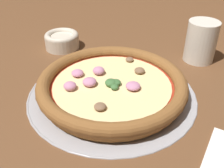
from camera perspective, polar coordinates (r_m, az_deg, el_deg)
name	(u,v)px	position (r m, az deg, el deg)	size (l,w,h in m)	color
ground_plane	(112,94)	(0.60, 0.00, -2.18)	(3.00, 3.00, 0.00)	brown
pizza_tray	(112,93)	(0.59, 0.00, -1.98)	(0.38, 0.38, 0.01)	#9E9EA3
pizza	(112,85)	(0.58, -0.04, -0.14)	(0.33, 0.33, 0.04)	#A86B33
bowl_near	(62,40)	(0.81, -10.83, 9.41)	(0.10, 0.10, 0.05)	beige
drinking_cup	(201,41)	(0.75, 18.81, 8.77)	(0.08, 0.08, 0.11)	silver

